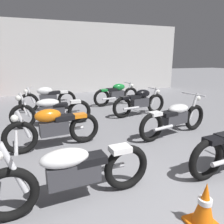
{
  "coord_description": "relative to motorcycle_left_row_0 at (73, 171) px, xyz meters",
  "views": [
    {
      "loc": [
        -1.7,
        -1.52,
        1.84
      ],
      "look_at": [
        0.0,
        3.15,
        0.55
      ],
      "focal_mm": 33.79,
      "sensor_mm": 36.0,
      "label": 1
    }
  ],
  "objects": [
    {
      "name": "ground_plane",
      "position": [
        1.36,
        -0.87,
        -0.45
      ],
      "size": [
        60.0,
        60.0,
        0.0
      ],
      "primitive_type": "plane",
      "color": "gray"
    },
    {
      "name": "back_wall",
      "position": [
        1.36,
        8.93,
        1.35
      ],
      "size": [
        12.68,
        0.24,
        3.6
      ],
      "primitive_type": "cube",
      "color": "#BCBAB7",
      "rests_on": "ground"
    },
    {
      "name": "motorcycle_left_row_0",
      "position": [
        0.0,
        0.0,
        0.0
      ],
      "size": [
        2.17,
        0.68,
        0.97
      ],
      "color": "black",
      "rests_on": "ground"
    },
    {
      "name": "motorcycle_left_row_1",
      "position": [
        -0.07,
        1.87,
        0.01
      ],
      "size": [
        1.97,
        0.54,
        0.88
      ],
      "color": "black",
      "rests_on": "ground"
    },
    {
      "name": "motorcycle_left_row_2",
      "position": [
        0.01,
        3.41,
        0.0
      ],
      "size": [
        2.17,
        0.68,
        0.97
      ],
      "color": "black",
      "rests_on": "ground"
    },
    {
      "name": "motorcycle_left_row_3",
      "position": [
        0.03,
        5.25,
        0.01
      ],
      "size": [
        1.97,
        0.48,
        0.88
      ],
      "color": "black",
      "rests_on": "ground"
    },
    {
      "name": "motorcycle_right_row_1",
      "position": [
        2.74,
        1.64,
        0.0
      ],
      "size": [
        2.14,
        0.8,
        0.97
      ],
      "color": "black",
      "rests_on": "ground"
    },
    {
      "name": "motorcycle_right_row_2",
      "position": [
        2.79,
        3.55,
        0.01
      ],
      "size": [
        1.97,
        0.55,
        0.88
      ],
      "color": "black",
      "rests_on": "ground"
    },
    {
      "name": "motorcycle_right_row_3",
      "position": [
        2.65,
        5.27,
        0.01
      ],
      "size": [
        1.97,
        0.56,
        0.88
      ],
      "color": "black",
      "rests_on": "ground"
    },
    {
      "name": "traffic_cone",
      "position": [
        1.29,
        -0.88,
        -0.19
      ],
      "size": [
        0.32,
        0.32,
        0.54
      ],
      "color": "orange",
      "rests_on": "ground"
    }
  ]
}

